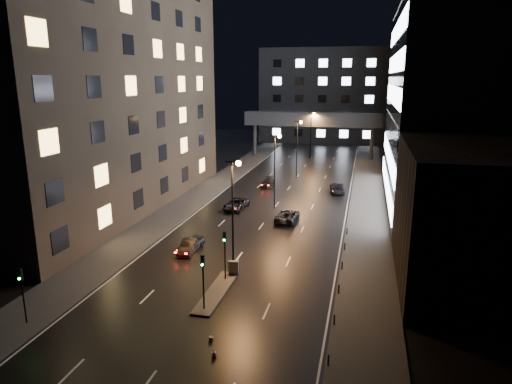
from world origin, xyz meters
The scene contains 26 objects.
ground centered at (0.00, 40.00, 0.00)m, with size 160.00×160.00×0.00m, color black.
sidewalk_left centered at (-12.50, 35.00, 0.07)m, with size 5.00×110.00×0.15m, color #383533.
sidewalk_right centered at (12.50, 35.00, 0.07)m, with size 5.00×110.00×0.15m, color #383533.
building_left centered at (-22.50, 24.00, 20.00)m, with size 15.00×48.00×40.00m, color #2D2319.
building_right_low centered at (20.00, 9.00, 6.00)m, with size 10.00×18.00×12.00m, color black.
building_right_glass centered at (25.00, 36.00, 22.50)m, with size 20.00×36.00×45.00m, color black.
building_far centered at (0.00, 98.00, 12.50)m, with size 34.00×14.00×25.00m, color #333335.
skybridge centered at (0.00, 70.00, 8.34)m, with size 30.00×3.00×10.00m.
median_island centered at (0.30, 2.00, 0.07)m, with size 1.60×8.00×0.15m, color #383533.
traffic_signal_near centered at (0.30, 4.49, 3.09)m, with size 0.28×0.34×4.40m.
traffic_signal_far centered at (0.30, -1.01, 3.09)m, with size 0.28×0.34×4.40m.
traffic_signal_corner centered at (-11.50, -6.01, 2.94)m, with size 0.28×0.34×4.40m.
bollard_row centered at (10.20, 6.50, 0.45)m, with size 0.12×25.12×0.90m.
streetlight_near centered at (0.16, 8.00, 6.50)m, with size 1.45×0.50×10.15m.
streetlight_mid_a centered at (0.16, 28.00, 6.50)m, with size 1.45×0.50×10.15m.
streetlight_mid_b centered at (0.16, 48.00, 6.50)m, with size 1.45×0.50×10.15m.
streetlight_far centered at (0.16, 68.00, 6.50)m, with size 1.45×0.50×10.15m.
car_away_a centered at (-5.34, 10.56, 0.70)m, with size 1.65×4.09×1.39m, color black.
car_away_b centered at (-5.33, 9.99, 0.65)m, with size 1.38×3.97×1.31m, color black.
car_away_c centered at (-4.93, 26.24, 0.73)m, with size 2.42×5.24×1.46m, color black.
car_away_d centered at (-3.56, 40.30, 0.63)m, with size 1.78×4.37×1.27m, color black.
car_toward_a centered at (2.74, 22.68, 0.72)m, with size 2.40×5.20×1.45m, color black.
car_toward_b centered at (7.78, 39.11, 0.78)m, with size 2.17×5.35×1.55m, color black.
utility_cabinet centered at (0.70, 5.70, 0.76)m, with size 0.88×0.45×1.23m, color #545457.
cone_a centered at (3.00, -6.62, 0.28)m, with size 0.32×0.32×0.57m, color #E34D0B.
cone_b centered at (2.19, -4.85, 0.22)m, with size 0.36×0.36×0.45m, color orange.
Camera 1 is at (11.64, -30.99, 17.42)m, focal length 32.00 mm.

